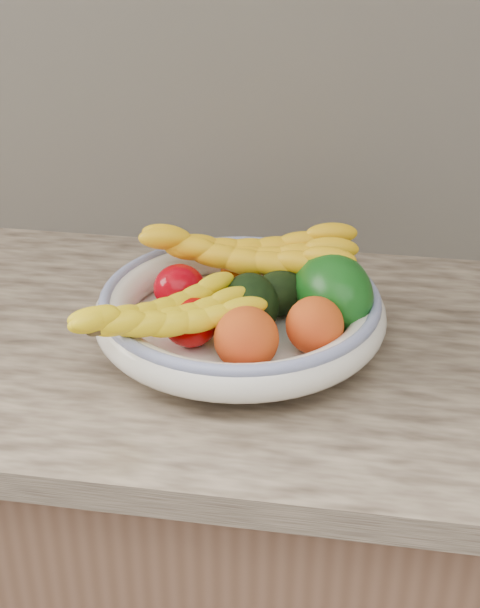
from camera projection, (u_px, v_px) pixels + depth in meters
name	position (u px, v px, depth m)	size (l,w,h in m)	color
kitchen_counter	(243.00, 562.00, 1.39)	(2.44, 0.66, 1.40)	brown
fruit_bowl	(240.00, 311.00, 1.13)	(0.39, 0.39, 0.08)	white
clementine_back_left	(239.00, 273.00, 1.22)	(0.05, 0.05, 0.05)	#E55B04
clementine_back_right	(277.00, 270.00, 1.23)	(0.05, 0.05, 0.04)	#FB5005
tomato_left	(179.00, 288.00, 1.16)	(0.07, 0.07, 0.06)	#AE000C
tomato_near_left	(190.00, 322.00, 1.08)	(0.07, 0.07, 0.06)	#BA0304
avocado_center	(250.00, 305.00, 1.12)	(0.08, 0.11, 0.08)	black
avocado_right	(280.00, 293.00, 1.15)	(0.06, 0.09, 0.06)	black
green_mango	(333.00, 291.00, 1.12)	(0.09, 0.14, 0.10)	#0D4910
peach_front	(246.00, 339.00, 1.04)	(0.08, 0.08, 0.08)	orange
peach_right	(315.00, 325.00, 1.06)	(0.07, 0.07, 0.07)	orange
banana_bunch_back	(247.00, 259.00, 1.18)	(0.32, 0.12, 0.09)	yellow
banana_bunch_front	(165.00, 321.00, 1.04)	(0.26, 0.11, 0.07)	yellow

